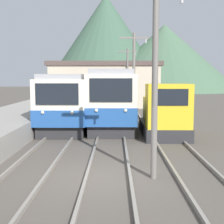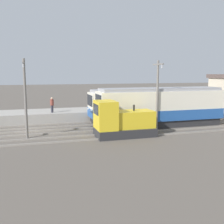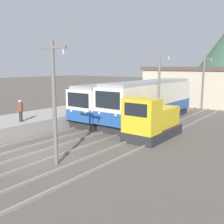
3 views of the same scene
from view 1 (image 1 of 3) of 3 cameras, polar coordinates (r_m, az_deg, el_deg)
The scene contains 12 objects.
ground_plane at distance 10.70m, azimuth -1.75°, elevation -11.83°, with size 200.00×200.00×0.00m, color #564F47.
track_left at distance 11.09m, azimuth -15.55°, elevation -11.03°, with size 1.54×60.00×0.14m.
track_center at distance 10.68m, azimuth -0.66°, elevation -11.48°, with size 1.54×60.00×0.14m.
track_right at distance 11.03m, azimuth 15.43°, elevation -11.13°, with size 1.54×60.00×0.14m.
commuter_train_left at distance 22.64m, azimuth -7.09°, elevation 2.02°, with size 2.84×12.59×3.51m.
commuter_train_center at distance 22.71m, azimuth 0.03°, elevation 2.39°, with size 2.84×12.75×3.79m.
shunting_locomotive at distance 17.96m, azimuth 9.48°, elevation -0.53°, with size 2.40×4.94×3.00m.
catenary_mast_near at distance 10.15m, azimuth 7.92°, elevation 7.10°, with size 2.00×0.20×6.34m.
catenary_mast_mid at distance 21.57m, azimuth 4.03°, elevation 6.75°, with size 2.00×0.20×6.34m.
catenary_mast_far at distance 33.02m, azimuth 2.84°, elevation 6.63°, with size 2.00×0.20×6.34m.
station_building at distance 36.19m, azimuth -1.29°, elevation 5.15°, with size 12.60×6.30×5.06m.
mountain_backdrop at distance 81.09m, azimuth 3.65°, elevation 11.33°, with size 49.48×37.39×24.24m.
Camera 1 is at (0.43, -10.16, 3.35)m, focal length 50.00 mm.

